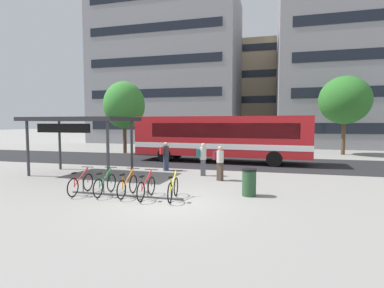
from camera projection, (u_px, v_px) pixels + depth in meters
name	position (u px, v px, depth m)	size (l,w,h in m)	color
ground	(171.00, 203.00, 10.04)	(200.00, 200.00, 0.00)	gray
bus_lane_asphalt	(221.00, 162.00, 20.57)	(80.00, 7.20, 0.01)	#232326
city_bus	(219.00, 137.00, 20.49)	(12.15, 3.27, 3.20)	red
bike_rack	(125.00, 194.00, 10.98)	(4.54, 0.08, 0.70)	#47474C
parked_bicycle_red_0	(81.00, 184.00, 11.38)	(0.52, 1.72, 0.99)	black
parked_bicycle_green_1	(105.00, 185.00, 11.25)	(0.52, 1.72, 0.99)	black
parked_bicycle_orange_2	(128.00, 186.00, 11.03)	(0.52, 1.72, 0.99)	black
parked_bicycle_red_3	(146.00, 188.00, 10.70)	(0.52, 1.72, 0.99)	black
parked_bicycle_yellow_4	(173.00, 189.00, 10.55)	(0.52, 1.72, 0.99)	black
transit_shelter	(80.00, 121.00, 15.38)	(5.69, 3.32, 3.05)	#38383D
commuter_maroon_pack_0	(219.00, 161.00, 13.95)	(0.60, 0.50, 1.66)	#47382D
commuter_teal_pack_1	(202.00, 157.00, 15.21)	(0.58, 0.42, 1.70)	#565660
commuter_red_pack_2	(165.00, 154.00, 16.83)	(0.60, 0.57, 1.65)	#2D3851
trash_bin	(249.00, 182.00, 11.03)	(0.55, 0.55, 1.03)	#284C2D
street_tree_0	(345.00, 100.00, 24.98)	(4.21, 4.21, 6.74)	brown
street_tree_1	(124.00, 105.00, 26.38)	(3.69, 3.69, 6.47)	brown
building_left_wing	(169.00, 72.00, 42.54)	(19.95, 12.12, 20.28)	gray
building_right_wing	(370.00, 37.00, 34.16)	(20.57, 13.28, 25.48)	gray
building_centre_block	(260.00, 93.00, 50.86)	(18.08, 11.23, 15.98)	tan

